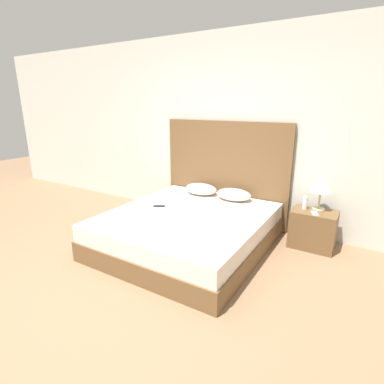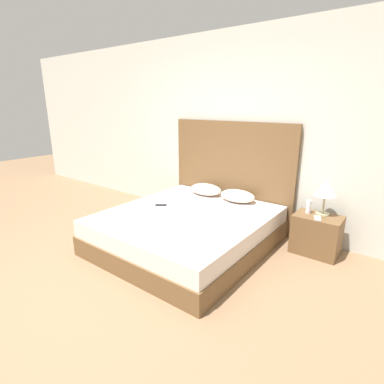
{
  "view_description": "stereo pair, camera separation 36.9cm",
  "coord_description": "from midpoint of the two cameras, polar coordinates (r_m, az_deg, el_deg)",
  "views": [
    {
      "loc": [
        1.94,
        -1.6,
        1.75
      ],
      "look_at": [
        0.11,
        1.42,
        0.69
      ],
      "focal_mm": 28.0,
      "sensor_mm": 36.0,
      "label": 1
    },
    {
      "loc": [
        2.25,
        -1.4,
        1.75
      ],
      "look_at": [
        0.11,
        1.42,
        0.69
      ],
      "focal_mm": 28.0,
      "sensor_mm": 36.0,
      "label": 2
    }
  ],
  "objects": [
    {
      "name": "phone_on_bed",
      "position": [
        3.97,
        -8.94,
        -2.72
      ],
      "size": [
        0.16,
        0.14,
        0.01
      ],
      "color": "black",
      "rests_on": "bed"
    },
    {
      "name": "pillow_left",
      "position": [
        4.43,
        -0.68,
        0.53
      ],
      "size": [
        0.5,
        0.34,
        0.16
      ],
      "color": "silver",
      "rests_on": "bed"
    },
    {
      "name": "wall_back",
      "position": [
        4.47,
        3.25,
        11.55
      ],
      "size": [
        10.0,
        0.06,
        2.7
      ],
      "color": "silver",
      "rests_on": "ground_plane"
    },
    {
      "name": "table_lamp",
      "position": [
        3.85,
        20.94,
        1.16
      ],
      "size": [
        0.25,
        0.25,
        0.42
      ],
      "color": "tan",
      "rests_on": "nightstand"
    },
    {
      "name": "phone_on_nightstand",
      "position": [
        3.79,
        19.81,
        -3.91
      ],
      "size": [
        0.12,
        0.16,
        0.01
      ],
      "color": "#B7B7BC",
      "rests_on": "nightstand"
    },
    {
      "name": "bed",
      "position": [
        3.78,
        -3.62,
        -7.28
      ],
      "size": [
        1.84,
        2.02,
        0.44
      ],
      "color": "brown",
      "rests_on": "ground_plane"
    },
    {
      "name": "toiletry_bottle",
      "position": [
        3.9,
        18.24,
        -2.02
      ],
      "size": [
        0.06,
        0.06,
        0.16
      ],
      "color": "silver",
      "rests_on": "nightstand"
    },
    {
      "name": "pillow_right",
      "position": [
        4.19,
        5.48,
        -0.52
      ],
      "size": [
        0.5,
        0.34,
        0.16
      ],
      "color": "silver",
      "rests_on": "bed"
    },
    {
      "name": "ground_plane",
      "position": [
        3.12,
        -20.08,
        -18.6
      ],
      "size": [
        16.0,
        16.0,
        0.0
      ],
      "primitive_type": "plane",
      "color": "#8C6B4C"
    },
    {
      "name": "nightstand",
      "position": [
        3.96,
        19.59,
        -6.76
      ],
      "size": [
        0.53,
        0.37,
        0.47
      ],
      "color": "brown",
      "rests_on": "ground_plane"
    },
    {
      "name": "headboard",
      "position": [
        4.45,
        3.88,
        3.68
      ],
      "size": [
        1.93,
        0.05,
        1.5
      ],
      "color": "brown",
      "rests_on": "ground_plane"
    }
  ]
}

